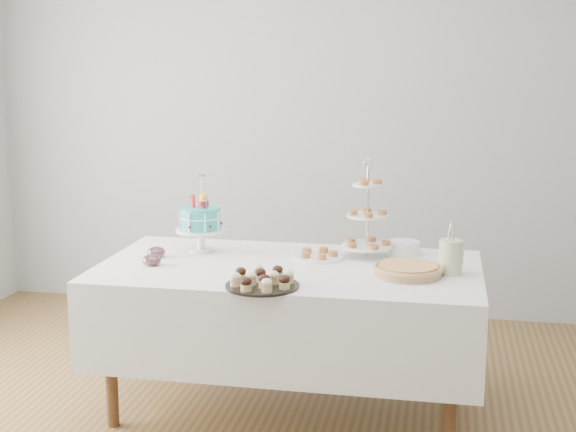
% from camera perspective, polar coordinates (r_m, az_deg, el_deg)
% --- Properties ---
extents(walls, '(5.04, 4.04, 2.70)m').
position_cam_1_polar(walls, '(3.66, -0.84, 4.08)').
color(walls, '#989B9D').
rests_on(walls, floor).
extents(table, '(1.92, 1.02, 0.77)m').
position_cam_1_polar(table, '(4.12, 0.05, -6.60)').
color(table, silver).
rests_on(table, floor).
extents(birthday_cake, '(0.27, 0.27, 0.41)m').
position_cam_1_polar(birthday_cake, '(4.35, -6.21, -1.08)').
color(birthday_cake, white).
rests_on(birthday_cake, table).
extents(cupcake_tray, '(0.34, 0.34, 0.08)m').
position_cam_1_polar(cupcake_tray, '(3.68, -1.84, -4.49)').
color(cupcake_tray, black).
rests_on(cupcake_tray, table).
extents(pie, '(0.34, 0.34, 0.05)m').
position_cam_1_polar(pie, '(3.91, 8.54, -3.78)').
color(pie, tan).
rests_on(pie, table).
extents(tiered_stand, '(0.27, 0.27, 0.52)m').
position_cam_1_polar(tiered_stand, '(4.22, 5.66, -0.01)').
color(tiered_stand, silver).
rests_on(tiered_stand, table).
extents(plate_stack, '(0.18, 0.18, 0.07)m').
position_cam_1_polar(plate_stack, '(4.34, 8.20, -2.24)').
color(plate_stack, white).
rests_on(plate_stack, table).
extents(pastry_plate, '(0.27, 0.27, 0.04)m').
position_cam_1_polar(pastry_plate, '(4.21, 2.16, -2.78)').
color(pastry_plate, white).
rests_on(pastry_plate, table).
extents(jam_bowl_a, '(0.10, 0.10, 0.06)m').
position_cam_1_polar(jam_bowl_a, '(4.12, -9.66, -3.11)').
color(jam_bowl_a, silver).
rests_on(jam_bowl_a, table).
extents(jam_bowl_b, '(0.10, 0.10, 0.06)m').
position_cam_1_polar(jam_bowl_b, '(4.28, -9.35, -2.55)').
color(jam_bowl_b, silver).
rests_on(jam_bowl_b, table).
extents(utensil_pitcher, '(0.12, 0.11, 0.26)m').
position_cam_1_polar(utensil_pitcher, '(3.97, 11.49, -2.78)').
color(utensil_pitcher, white).
rests_on(utensil_pitcher, table).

